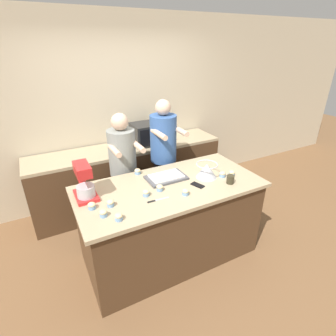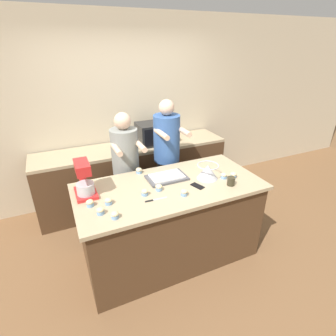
{
  "view_description": "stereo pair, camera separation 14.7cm",
  "coord_description": "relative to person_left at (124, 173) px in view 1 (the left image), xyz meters",
  "views": [
    {
      "loc": [
        -1.14,
        -2.11,
        2.3
      ],
      "look_at": [
        0.0,
        0.05,
        1.12
      ],
      "focal_mm": 28.0,
      "sensor_mm": 36.0,
      "label": 1
    },
    {
      "loc": [
        -1.01,
        -2.18,
        2.3
      ],
      "look_at": [
        0.0,
        0.05,
        1.12
      ],
      "focal_mm": 28.0,
      "sensor_mm": 36.0,
      "label": 2
    }
  ],
  "objects": [
    {
      "name": "ground_plane",
      "position": [
        0.27,
        -0.7,
        -0.83
      ],
      "size": [
        16.0,
        16.0,
        0.0
      ],
      "primitive_type": "plane",
      "color": "brown"
    },
    {
      "name": "baking_tray",
      "position": [
        0.3,
        -0.55,
        0.13
      ],
      "size": [
        0.43,
        0.27,
        0.04
      ],
      "color": "#4C4C51",
      "rests_on": "island_counter"
    },
    {
      "name": "cell_phone",
      "position": [
        0.53,
        -0.84,
        0.11
      ],
      "size": [
        0.11,
        0.16,
        0.01
      ],
      "color": "black",
      "rests_on": "island_counter"
    },
    {
      "name": "cupcake_7",
      "position": [
        0.32,
        -0.94,
        0.14
      ],
      "size": [
        0.07,
        0.07,
        0.07
      ],
      "color": "#759EC6",
      "rests_on": "island_counter"
    },
    {
      "name": "cupcake_1",
      "position": [
        0.88,
        -0.81,
        0.14
      ],
      "size": [
        0.07,
        0.07,
        0.07
      ],
      "color": "#759EC6",
      "rests_on": "island_counter"
    },
    {
      "name": "back_wall",
      "position": [
        0.27,
        0.93,
        0.52
      ],
      "size": [
        10.0,
        0.06,
        2.7
      ],
      "color": "beige",
      "rests_on": "ground_plane"
    },
    {
      "name": "cupcake_6",
      "position": [
        0.99,
        -0.83,
        0.14
      ],
      "size": [
        0.07,
        0.07,
        0.07
      ],
      "color": "#759EC6",
      "rests_on": "island_counter"
    },
    {
      "name": "mixing_bowl",
      "position": [
        0.72,
        -0.73,
        0.19
      ],
      "size": [
        0.24,
        0.24,
        0.16
      ],
      "color": "#BCBCC1",
      "rests_on": "island_counter"
    },
    {
      "name": "person_right",
      "position": [
        0.55,
        0.0,
        0.05
      ],
      "size": [
        0.35,
        0.51,
        1.68
      ],
      "color": "#232328",
      "rests_on": "ground_plane"
    },
    {
      "name": "cupcake_2",
      "position": [
        -0.39,
        -1.02,
        0.14
      ],
      "size": [
        0.07,
        0.07,
        0.07
      ],
      "color": "#759EC6",
      "rests_on": "island_counter"
    },
    {
      "name": "cupcake_4",
      "position": [
        -0.39,
        -0.79,
        0.14
      ],
      "size": [
        0.07,
        0.07,
        0.07
      ],
      "color": "#759EC6",
      "rests_on": "island_counter"
    },
    {
      "name": "back_counter",
      "position": [
        0.27,
        0.58,
        -0.37
      ],
      "size": [
        2.8,
        0.6,
        0.93
      ],
      "color": "#4C331E",
      "rests_on": "ground_plane"
    },
    {
      "name": "island_counter",
      "position": [
        0.27,
        -0.7,
        -0.36
      ],
      "size": [
        1.96,
        0.94,
        0.94
      ],
      "color": "#4C331E",
      "rests_on": "ground_plane"
    },
    {
      "name": "cupcake_0",
      "position": [
        -0.55,
        -0.75,
        0.14
      ],
      "size": [
        0.07,
        0.07,
        0.07
      ],
      "color": "#759EC6",
      "rests_on": "island_counter"
    },
    {
      "name": "person_left",
      "position": [
        0.0,
        0.0,
        0.0
      ],
      "size": [
        0.34,
        0.5,
        1.58
      ],
      "color": "#232328",
      "rests_on": "ground_plane"
    },
    {
      "name": "cupcake_3",
      "position": [
        -0.49,
        -0.91,
        0.14
      ],
      "size": [
        0.07,
        0.07,
        0.07
      ],
      "color": "#759EC6",
      "rests_on": "island_counter"
    },
    {
      "name": "stand_mixer",
      "position": [
        -0.56,
        -0.53,
        0.26
      ],
      "size": [
        0.2,
        0.3,
        0.35
      ],
      "color": "red",
      "rests_on": "island_counter"
    },
    {
      "name": "cupcake_8",
      "position": [
        0.13,
        -0.75,
        0.14
      ],
      "size": [
        0.07,
        0.07,
        0.07
      ],
      "color": "#759EC6",
      "rests_on": "island_counter"
    },
    {
      "name": "knife",
      "position": [
        0.02,
        -0.9,
        0.11
      ],
      "size": [
        0.22,
        0.03,
        0.01
      ],
      "color": "#BCBCC1",
      "rests_on": "island_counter"
    },
    {
      "name": "cupcake_5",
      "position": [
        -0.03,
        -0.78,
        0.14
      ],
      "size": [
        0.07,
        0.07,
        0.07
      ],
      "color": "#759EC6",
      "rests_on": "island_counter"
    },
    {
      "name": "microwave_oven",
      "position": [
        0.61,
        0.58,
        0.25
      ],
      "size": [
        0.48,
        0.37,
        0.31
      ],
      "color": "black",
      "rests_on": "back_counter"
    },
    {
      "name": "cupcake_9",
      "position": [
        0.07,
        -0.3,
        0.14
      ],
      "size": [
        0.07,
        0.07,
        0.07
      ],
      "color": "#759EC6",
      "rests_on": "island_counter"
    },
    {
      "name": "drinking_glass",
      "position": [
        0.86,
        -0.96,
        0.15
      ],
      "size": [
        0.08,
        0.08,
        0.09
      ],
      "color": "#332D1E",
      "rests_on": "island_counter"
    }
  ]
}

